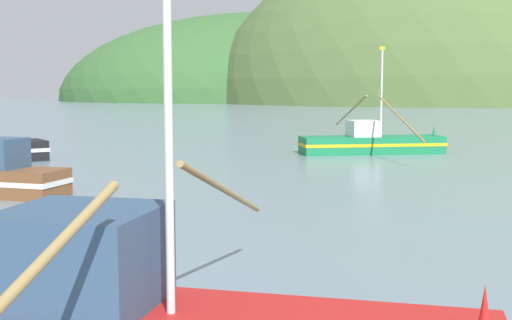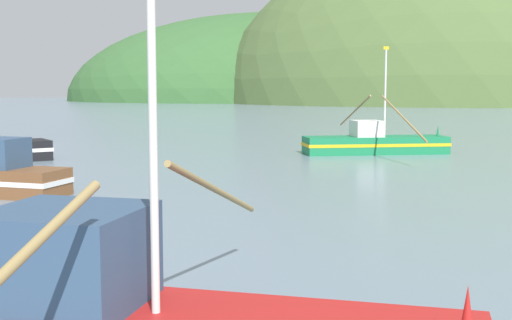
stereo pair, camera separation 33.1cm
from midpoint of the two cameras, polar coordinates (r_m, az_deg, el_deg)
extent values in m
ellipsoid|color=#516B38|center=(207.80, 17.27, 4.77)|extent=(148.00, 118.40, 101.14)
ellipsoid|color=#386633|center=(233.90, 0.44, 5.17)|extent=(139.75, 111.80, 59.99)
cube|color=#334C6B|center=(27.58, -21.49, 0.54)|extent=(2.02, 2.06, 1.17)
cube|color=#197A47|center=(43.08, 9.72, 1.30)|extent=(9.38, 3.68, 1.11)
cube|color=gold|center=(43.08, 9.72, 1.37)|extent=(9.48, 3.71, 0.20)
cone|color=#197A47|center=(44.53, 14.88, 2.50)|extent=(0.23, 0.23, 0.70)
cube|color=silver|center=(42.82, 8.99, 2.71)|extent=(2.05, 2.24, 1.02)
cylinder|color=silver|center=(43.12, 10.55, 5.67)|extent=(0.12, 0.12, 5.48)
cube|color=gold|center=(43.20, 10.63, 9.47)|extent=(0.36, 0.08, 0.20)
cylinder|color=#997F4C|center=(47.50, 7.94, 4.19)|extent=(1.19, 7.16, 2.40)
cylinder|color=#997F4C|center=(38.47, 12.03, 3.65)|extent=(1.19, 7.16, 2.40)
cone|color=red|center=(8.92, 18.06, -12.31)|extent=(0.24, 0.24, 0.70)
cube|color=#334C6B|center=(9.97, -15.76, -8.10)|extent=(2.54, 2.50, 1.42)
cylinder|color=silver|center=(9.08, -8.65, 5.99)|extent=(0.12, 0.12, 6.22)
cylinder|color=#997F4C|center=(12.94, -3.29, -2.70)|extent=(1.36, 5.22, 1.78)
camera|label=1|loc=(0.17, -90.37, -0.04)|focal=46.40mm
camera|label=2|loc=(0.17, 89.63, 0.04)|focal=46.40mm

